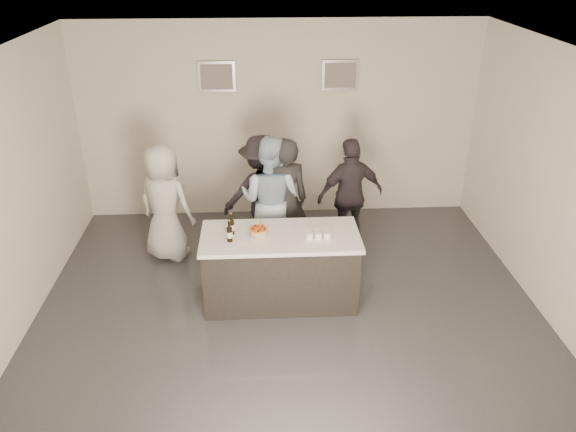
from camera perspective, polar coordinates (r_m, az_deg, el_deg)
The scene contains 17 objects.
floor at distance 6.61m, azimuth 0.24°, elevation -10.92°, with size 6.00×6.00×0.00m, color #3D3D42.
ceiling at distance 5.34m, azimuth 0.30°, elevation 15.53°, with size 6.00×6.00×0.00m, color white.
wall_back at distance 8.62m, azimuth -0.92°, elevation 9.55°, with size 6.00×0.04×3.00m, color silver.
wall_right at distance 6.69m, azimuth 26.87°, elevation 1.40°, with size 0.04×6.00×3.00m, color silver.
picture_left at distance 8.43m, azimuth -7.26°, elevation 13.87°, with size 0.54×0.04×0.44m, color #B2B2B7.
picture_right at distance 8.49m, azimuth 5.32°, elevation 14.06°, with size 0.54×0.04×0.44m, color #B2B2B7.
bar_counter at distance 6.77m, azimuth -0.77°, elevation -5.27°, with size 1.86×0.86×0.90m, color white.
cake at distance 6.53m, azimuth -3.01°, elevation -1.66°, with size 0.21×0.21×0.08m, color orange.
beer_bottle_a at distance 6.55m, azimuth -5.78°, elevation -0.79°, with size 0.07×0.07×0.26m, color black.
beer_bottle_b at distance 6.39m, azimuth -5.97°, elevation -1.53°, with size 0.07×0.07×0.26m, color black.
tumbler_cluster at distance 6.50m, azimuth 3.07°, elevation -1.79°, with size 0.30×0.19×0.08m, color orange.
candles at distance 6.25m, azimuth -3.47°, elevation -3.41°, with size 0.24×0.08×0.01m, color pink.
person_main_black at distance 7.43m, azimuth -0.35°, elevation 1.52°, with size 0.64×0.42×1.75m, color black.
person_main_blue at distance 7.44m, azimuth -1.79°, elevation 1.62°, with size 0.86×0.67×1.78m, color silver.
person_guest_left at distance 7.70m, azimuth -12.40°, elevation 1.27°, with size 0.80×0.52×1.63m, color silver.
person_guest_right at distance 7.80m, azimuth 6.35°, elevation 2.12°, with size 0.96×0.40×1.63m, color #373039.
person_guest_back at distance 7.77m, azimuth -2.63°, elevation 2.31°, with size 1.08×0.62×1.67m, color black.
Camera 1 is at (-0.31, -5.24, 4.02)m, focal length 35.00 mm.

